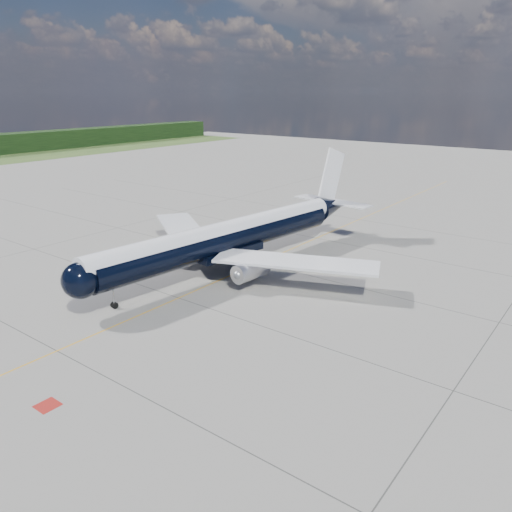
% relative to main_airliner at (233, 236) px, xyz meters
% --- Properties ---
extents(ground, '(320.00, 320.00, 0.00)m').
position_rel_main_airliner_xyz_m(ground, '(1.54, 8.61, -4.32)').
color(ground, gray).
rests_on(ground, ground).
extents(taxiway_centerline, '(0.16, 160.00, 0.01)m').
position_rel_main_airliner_xyz_m(taxiway_centerline, '(1.54, 3.61, -4.32)').
color(taxiway_centerline, orange).
rests_on(taxiway_centerline, ground).
extents(red_marking, '(1.60, 1.60, 0.01)m').
position_rel_main_airliner_xyz_m(red_marking, '(8.34, -31.39, -4.32)').
color(red_marking, maroon).
rests_on(red_marking, ground).
extents(main_airliner, '(39.37, 48.18, 13.92)m').
position_rel_main_airliner_xyz_m(main_airliner, '(0.00, 0.00, 0.00)').
color(main_airliner, black).
rests_on(main_airliner, ground).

